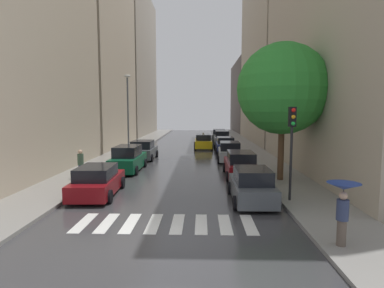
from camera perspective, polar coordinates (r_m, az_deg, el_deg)
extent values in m
cube|color=#39393B|center=(34.57, -0.57, -1.22)|extent=(28.00, 72.00, 0.04)
cube|color=gray|center=(35.41, -11.14, -1.01)|extent=(3.00, 72.00, 0.15)
cube|color=gray|center=(34.92, 10.15, -1.08)|extent=(3.00, 72.00, 0.15)
cube|color=silver|center=(13.39, -18.54, -13.02)|extent=(0.45, 2.20, 0.01)
cube|color=silver|center=(13.11, -14.75, -13.31)|extent=(0.45, 2.20, 0.01)
cube|color=silver|center=(12.90, -10.80, -13.55)|extent=(0.45, 2.20, 0.01)
cube|color=silver|center=(12.74, -6.73, -13.73)|extent=(0.45, 2.20, 0.01)
cube|color=silver|center=(12.64, -2.57, -13.85)|extent=(0.45, 2.20, 0.01)
cube|color=silver|center=(12.61, 1.64, -13.90)|extent=(0.45, 2.20, 0.01)
cube|color=silver|center=(12.64, 5.84, -13.88)|extent=(0.45, 2.20, 0.01)
cube|color=silver|center=(12.74, 10.00, -13.78)|extent=(0.45, 2.20, 0.01)
cube|color=#B2A38C|center=(40.56, -16.61, 14.46)|extent=(6.00, 15.77, 20.93)
cube|color=#9E9384|center=(59.13, -10.70, 13.58)|extent=(6.00, 20.60, 24.50)
cube|color=#B2A38C|center=(46.45, 14.13, 14.86)|extent=(6.00, 21.19, 23.26)
cube|color=#564C47|center=(66.06, 10.18, 8.06)|extent=(6.00, 18.68, 13.69)
cube|color=maroon|center=(17.17, -16.28, -6.88)|extent=(2.05, 4.57, 0.74)
cube|color=black|center=(16.82, -16.55, -4.80)|extent=(1.74, 2.54, 0.61)
cylinder|color=black|center=(18.87, -17.80, -6.48)|extent=(0.25, 0.65, 0.64)
cylinder|color=black|center=(18.41, -12.21, -6.64)|extent=(0.25, 0.65, 0.64)
cylinder|color=black|center=(16.13, -20.91, -8.69)|extent=(0.25, 0.65, 0.64)
cylinder|color=black|center=(15.60, -14.38, -8.98)|extent=(0.25, 0.65, 0.64)
cube|color=#0C4C2D|center=(23.46, -11.14, -3.15)|extent=(1.83, 4.77, 0.90)
cube|color=black|center=(23.11, -11.32, -1.23)|extent=(1.58, 2.63, 0.74)
cylinder|color=black|center=(25.22, -12.22, -3.25)|extent=(0.23, 0.64, 0.64)
cylinder|color=black|center=(24.83, -8.31, -3.32)|extent=(0.23, 0.64, 0.64)
cylinder|color=black|center=(22.25, -14.28, -4.51)|extent=(0.23, 0.64, 0.64)
cylinder|color=black|center=(21.81, -9.86, -4.63)|extent=(0.23, 0.64, 0.64)
cube|color=#474C51|center=(28.74, -8.59, -1.52)|extent=(2.03, 4.09, 0.82)
cube|color=black|center=(28.46, -8.70, -0.08)|extent=(1.75, 2.27, 0.67)
cylinder|color=black|center=(30.28, -9.87, -1.68)|extent=(0.24, 0.65, 0.64)
cylinder|color=black|center=(29.91, -6.26, -1.72)|extent=(0.24, 0.65, 0.64)
cylinder|color=black|center=(27.70, -11.10, -2.40)|extent=(0.24, 0.65, 0.64)
cylinder|color=black|center=(27.30, -7.16, -2.46)|extent=(0.24, 0.65, 0.64)
cube|color=#474C51|center=(15.59, 10.47, -7.94)|extent=(1.80, 4.07, 0.79)
cube|color=black|center=(15.23, 10.64, -5.48)|extent=(1.57, 2.24, 0.65)
cylinder|color=black|center=(16.83, 6.72, -7.73)|extent=(0.22, 0.64, 0.64)
cylinder|color=black|center=(17.08, 12.70, -7.63)|extent=(0.22, 0.64, 0.64)
cylinder|color=black|center=(14.25, 7.74, -10.27)|extent=(0.22, 0.64, 0.64)
cylinder|color=black|center=(14.55, 14.80, -10.07)|extent=(0.22, 0.64, 0.64)
cube|color=maroon|center=(21.23, 8.51, -4.17)|extent=(1.84, 4.72, 0.82)
cube|color=black|center=(20.88, 8.61, -2.28)|extent=(1.61, 2.60, 0.67)
cylinder|color=black|center=(22.72, 5.77, -4.15)|extent=(0.22, 0.64, 0.64)
cylinder|color=black|center=(22.91, 10.31, -4.13)|extent=(0.22, 0.64, 0.64)
cylinder|color=black|center=(19.67, 6.37, -5.73)|extent=(0.22, 0.64, 0.64)
cylinder|color=black|center=(19.89, 11.62, -5.68)|extent=(0.22, 0.64, 0.64)
cube|color=#B2B7BF|center=(27.61, 6.64, -1.81)|extent=(1.95, 4.31, 0.82)
cube|color=black|center=(27.31, 6.68, -0.33)|extent=(1.67, 2.39, 0.67)
cylinder|color=black|center=(29.00, 4.69, -1.94)|extent=(0.24, 0.65, 0.64)
cylinder|color=black|center=(29.09, 8.26, -1.96)|extent=(0.24, 0.65, 0.64)
cylinder|color=black|center=(26.22, 4.81, -2.78)|extent=(0.24, 0.65, 0.64)
cylinder|color=black|center=(26.33, 8.77, -2.80)|extent=(0.24, 0.65, 0.64)
cube|color=navy|center=(33.27, 5.84, -0.51)|extent=(1.88, 4.18, 0.78)
cube|color=black|center=(32.99, 5.88, 0.68)|extent=(1.63, 2.31, 0.64)
cylinder|color=black|center=(34.59, 4.13, -0.66)|extent=(0.23, 0.64, 0.64)
cylinder|color=black|center=(34.74, 7.12, -0.66)|extent=(0.23, 0.64, 0.64)
cylinder|color=black|center=(31.87, 4.43, -1.23)|extent=(0.23, 0.64, 0.64)
cylinder|color=black|center=(32.04, 7.66, -1.23)|extent=(0.23, 0.64, 0.64)
cube|color=#B2B7BF|center=(39.79, 5.31, 0.64)|extent=(1.99, 4.10, 0.90)
cube|color=black|center=(39.52, 5.32, 1.80)|extent=(1.70, 2.28, 0.74)
cylinder|color=black|center=(41.13, 3.97, 0.39)|extent=(0.24, 0.65, 0.64)
cylinder|color=black|center=(41.18, 6.53, 0.37)|extent=(0.24, 0.65, 0.64)
cylinder|color=black|center=(38.48, 3.98, 0.01)|extent=(0.24, 0.65, 0.64)
cylinder|color=black|center=(38.53, 6.72, -0.01)|extent=(0.24, 0.65, 0.64)
cube|color=#474C51|center=(46.38, 4.78, 1.33)|extent=(2.04, 4.66, 0.80)
cube|color=black|center=(46.09, 4.79, 2.21)|extent=(1.75, 2.58, 0.65)
cylinder|color=black|center=(47.90, 3.59, 1.17)|extent=(0.24, 0.65, 0.64)
cylinder|color=black|center=(47.94, 5.87, 1.16)|extent=(0.24, 0.65, 0.64)
cylinder|color=black|center=(44.87, 3.61, 0.85)|extent=(0.24, 0.65, 0.64)
cylinder|color=black|center=(44.92, 6.04, 0.84)|extent=(0.24, 0.65, 0.64)
cube|color=yellow|center=(36.57, 1.99, 0.11)|extent=(1.93, 4.49, 0.80)
cube|color=black|center=(36.28, 2.00, 1.21)|extent=(1.67, 2.48, 0.65)
cube|color=#F2EDCC|center=(36.25, 2.01, 1.87)|extent=(0.21, 0.36, 0.18)
cylinder|color=black|center=(38.05, 0.55, -0.05)|extent=(0.23, 0.64, 0.64)
cylinder|color=black|center=(38.09, 3.33, -0.05)|extent=(0.23, 0.64, 0.64)
cylinder|color=black|center=(35.12, 0.53, -0.55)|extent=(0.23, 0.64, 0.64)
cylinder|color=black|center=(35.16, 3.55, -0.55)|extent=(0.23, 0.64, 0.64)
cylinder|color=brown|center=(11.24, 24.85, -14.02)|extent=(0.28, 0.28, 0.80)
cylinder|color=navy|center=(11.02, 25.02, -10.49)|extent=(0.36, 0.36, 0.64)
sphere|color=tan|center=(10.91, 25.12, -8.25)|extent=(0.25, 0.25, 0.25)
cone|color=navy|center=(10.85, 25.19, -6.76)|extent=(0.99, 0.99, 0.20)
cylinder|color=#333338|center=(10.93, 25.10, -8.64)|extent=(0.02, 0.02, 0.73)
cylinder|color=navy|center=(20.88, -18.99, -4.64)|extent=(0.28, 0.28, 0.84)
cylinder|color=#38513D|center=(20.76, -19.06, -2.58)|extent=(0.36, 0.36, 0.67)
sphere|color=tan|center=(20.70, -19.11, -1.31)|extent=(0.26, 0.26, 0.26)
cylinder|color=#513823|center=(20.04, 15.38, -1.66)|extent=(0.36, 0.36, 3.12)
sphere|color=#2D8931|center=(19.91, 15.69, 9.36)|extent=(5.36, 5.36, 5.36)
cylinder|color=black|center=(15.51, 17.02, -3.36)|extent=(0.12, 0.12, 3.40)
cube|color=black|center=(15.32, 17.27, 4.60)|extent=(0.30, 0.30, 0.90)
sphere|color=red|center=(15.14, 17.49, 5.72)|extent=(0.18, 0.18, 0.18)
sphere|color=#F2A519|center=(15.15, 17.45, 4.59)|extent=(0.18, 0.18, 0.18)
sphere|color=green|center=(15.15, 17.41, 3.45)|extent=(0.18, 0.18, 0.18)
cylinder|color=#595B60|center=(31.02, -11.21, 4.80)|extent=(0.16, 0.16, 7.17)
ellipsoid|color=beige|center=(31.18, -11.35, 11.68)|extent=(0.60, 0.28, 0.24)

